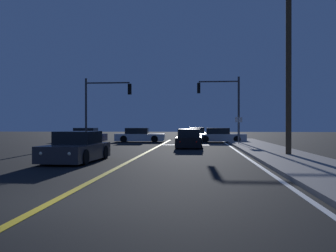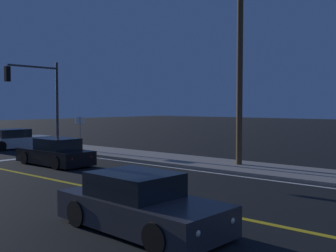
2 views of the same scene
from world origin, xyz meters
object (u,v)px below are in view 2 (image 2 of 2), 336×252
at_px(car_following_oncoming_silver, 15,140).
at_px(utility_pole_right, 240,42).
at_px(car_lead_oncoming_black, 55,153).
at_px(traffic_signal_near_right, 40,92).
at_px(car_distant_tail_charcoal, 140,205).
at_px(street_sign_corner, 80,128).

distance_m(car_following_oncoming_silver, utility_pole_right, 17.14).
bearing_deg(car_following_oncoming_silver, car_lead_oncoming_black, -15.43).
height_order(car_lead_oncoming_black, traffic_signal_near_right, traffic_signal_near_right).
bearing_deg(car_lead_oncoming_black, utility_pole_right, -54.07).
xyz_separation_m(car_following_oncoming_silver, traffic_signal_near_right, (0.13, -2.97, 3.26)).
distance_m(car_following_oncoming_silver, traffic_signal_near_right, 4.41).
xyz_separation_m(car_following_oncoming_silver, utility_pole_right, (2.51, -16.10, 5.33)).
distance_m(car_lead_oncoming_black, traffic_signal_near_right, 7.22).
distance_m(car_distant_tail_charcoal, street_sign_corner, 15.96).
bearing_deg(traffic_signal_near_right, utility_pole_right, 100.30).
relative_size(car_lead_oncoming_black, car_following_oncoming_silver, 0.94).
bearing_deg(car_distant_tail_charcoal, utility_pole_right, -159.73).
relative_size(car_distant_tail_charcoal, traffic_signal_near_right, 0.77).
distance_m(car_lead_oncoming_black, car_following_oncoming_silver, 9.17).
bearing_deg(car_distant_tail_charcoal, traffic_signal_near_right, -112.12).
distance_m(car_lead_oncoming_black, utility_pole_right, 10.45).
bearing_deg(car_distant_tail_charcoal, car_following_oncoming_silver, -108.31).
bearing_deg(car_distant_tail_charcoal, street_sign_corner, -119.60).
height_order(utility_pole_right, street_sign_corner, utility_pole_right).
bearing_deg(street_sign_corner, car_following_oncoming_silver, 100.91).
bearing_deg(car_lead_oncoming_black, car_following_oncoming_silver, 73.55).
distance_m(car_following_oncoming_silver, street_sign_corner, 5.96).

